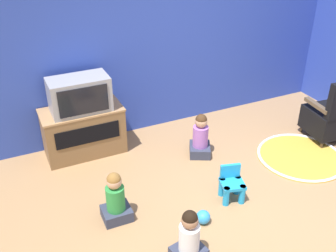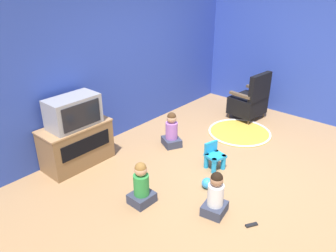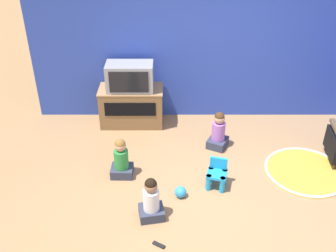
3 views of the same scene
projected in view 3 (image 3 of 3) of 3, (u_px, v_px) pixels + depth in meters
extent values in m
plane|color=#9E754C|center=(230.00, 199.00, 5.02)|extent=(30.00, 30.00, 0.00)
cube|color=#2D47B2|center=(208.00, 34.00, 6.15)|extent=(5.67, 0.12, 2.87)
cube|color=brown|center=(131.00, 106.00, 6.46)|extent=(1.01, 0.50, 0.64)
cube|color=#A97C50|center=(130.00, 89.00, 6.30)|extent=(1.03, 0.51, 0.02)
cube|color=black|center=(130.00, 109.00, 6.20)|extent=(0.81, 0.01, 0.23)
cube|color=#939399|center=(130.00, 77.00, 6.15)|extent=(0.73, 0.40, 0.44)
cube|color=black|center=(128.00, 82.00, 5.98)|extent=(0.60, 0.02, 0.34)
cylinder|color=brown|center=(325.00, 148.00, 5.90)|extent=(0.04, 0.04, 0.10)
cylinder|color=brown|center=(333.00, 166.00, 5.51)|extent=(0.04, 0.04, 0.10)
cube|color=brown|center=(336.00, 128.00, 5.45)|extent=(0.12, 0.47, 0.05)
cylinder|color=#1E99DB|center=(208.00, 182.00, 5.12)|extent=(0.07, 0.07, 0.23)
cylinder|color=#1E99DB|center=(222.00, 185.00, 5.08)|extent=(0.07, 0.07, 0.23)
cylinder|color=#1E99DB|center=(210.00, 175.00, 5.26)|extent=(0.07, 0.07, 0.23)
cylinder|color=#1E99DB|center=(224.00, 177.00, 5.22)|extent=(0.07, 0.07, 0.23)
cube|color=#1E99DB|center=(217.00, 174.00, 5.12)|extent=(0.31, 0.30, 0.04)
cube|color=#1E99DB|center=(218.00, 163.00, 5.15)|extent=(0.23, 0.09, 0.17)
cylinder|color=gold|center=(305.00, 171.00, 5.50)|extent=(1.13, 1.13, 0.01)
torus|color=silver|center=(305.00, 171.00, 5.49)|extent=(1.12, 1.12, 0.04)
cube|color=#33384C|center=(217.00, 143.00, 5.99)|extent=(0.37, 0.39, 0.13)
cylinder|color=#A566BF|center=(218.00, 131.00, 5.89)|extent=(0.20, 0.20, 0.28)
sphere|color=tan|center=(219.00, 119.00, 5.77)|extent=(0.16, 0.16, 0.16)
sphere|color=#472D19|center=(219.00, 117.00, 5.76)|extent=(0.15, 0.15, 0.15)
cube|color=#33384C|center=(151.00, 213.00, 4.72)|extent=(0.34, 0.31, 0.13)
cylinder|color=silver|center=(151.00, 200.00, 4.61)|extent=(0.19, 0.19, 0.28)
sphere|color=#9E7051|center=(150.00, 186.00, 4.50)|extent=(0.16, 0.16, 0.16)
sphere|color=black|center=(150.00, 184.00, 4.49)|extent=(0.14, 0.14, 0.14)
cube|color=#33384C|center=(122.00, 171.00, 5.40)|extent=(0.30, 0.27, 0.13)
cylinder|color=#2D8C3F|center=(121.00, 159.00, 5.30)|extent=(0.19, 0.19, 0.28)
sphere|color=tan|center=(120.00, 146.00, 5.18)|extent=(0.16, 0.16, 0.16)
sphere|color=olive|center=(120.00, 144.00, 5.17)|extent=(0.15, 0.15, 0.15)
sphere|color=#3399E5|center=(180.00, 192.00, 5.02)|extent=(0.15, 0.15, 0.15)
cube|color=black|center=(159.00, 245.00, 4.37)|extent=(0.15, 0.11, 0.02)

